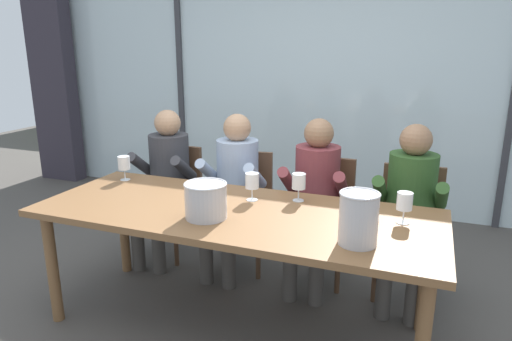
# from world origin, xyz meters

# --- Properties ---
(ground) EXTENTS (14.00, 14.00, 0.00)m
(ground) POSITION_xyz_m (0.00, 1.00, 0.00)
(ground) COLOR #4C4742
(window_glass_panel) EXTENTS (7.57, 0.03, 2.60)m
(window_glass_panel) POSITION_xyz_m (0.00, 2.39, 1.30)
(window_glass_panel) COLOR silver
(window_glass_panel) RESTS_ON ground
(window_mullion_left) EXTENTS (0.06, 0.06, 2.60)m
(window_mullion_left) POSITION_xyz_m (-1.70, 2.37, 1.30)
(window_mullion_left) COLOR #38383D
(window_mullion_left) RESTS_ON ground
(hillside_vineyard) EXTENTS (13.57, 2.40, 1.59)m
(hillside_vineyard) POSITION_xyz_m (0.00, 6.32, 0.80)
(hillside_vineyard) COLOR #568942
(hillside_vineyard) RESTS_ON ground
(curtain_heavy_drape) EXTENTS (0.56, 0.20, 2.60)m
(curtain_heavy_drape) POSITION_xyz_m (-3.43, 2.21, 1.30)
(curtain_heavy_drape) COLOR #332D38
(curtain_heavy_drape) RESTS_ON ground
(dining_table) EXTENTS (2.37, 0.91, 0.76)m
(dining_table) POSITION_xyz_m (0.00, 0.00, 0.69)
(dining_table) COLOR brown
(dining_table) RESTS_ON ground
(chair_near_curtain) EXTENTS (0.46, 0.46, 0.88)m
(chair_near_curtain) POSITION_xyz_m (-0.93, 0.86, 0.52)
(chair_near_curtain) COLOR brown
(chair_near_curtain) RESTS_ON ground
(chair_left_of_center) EXTENTS (0.49, 0.49, 0.88)m
(chair_left_of_center) POSITION_xyz_m (-0.30, 0.86, 0.52)
(chair_left_of_center) COLOR brown
(chair_left_of_center) RESTS_ON ground
(chair_center) EXTENTS (0.45, 0.45, 0.88)m
(chair_center) POSITION_xyz_m (0.33, 0.90, 0.52)
(chair_center) COLOR brown
(chair_center) RESTS_ON ground
(chair_right_of_center) EXTENTS (0.45, 0.45, 0.88)m
(chair_right_of_center) POSITION_xyz_m (0.95, 0.87, 0.52)
(chair_right_of_center) COLOR brown
(chair_right_of_center) RESTS_ON ground
(person_charcoal_jacket) EXTENTS (0.48, 0.62, 1.20)m
(person_charcoal_jacket) POSITION_xyz_m (-0.93, 0.73, 0.69)
(person_charcoal_jacket) COLOR #38383D
(person_charcoal_jacket) RESTS_ON ground
(person_pale_blue_shirt) EXTENTS (0.46, 0.61, 1.20)m
(person_pale_blue_shirt) POSITION_xyz_m (-0.33, 0.73, 0.69)
(person_pale_blue_shirt) COLOR #9EB2D1
(person_pale_blue_shirt) RESTS_ON ground
(person_maroon_top) EXTENTS (0.47, 0.62, 1.20)m
(person_maroon_top) POSITION_xyz_m (0.30, 0.73, 0.69)
(person_maroon_top) COLOR brown
(person_maroon_top) RESTS_ON ground
(person_olive_shirt) EXTENTS (0.47, 0.62, 1.20)m
(person_olive_shirt) POSITION_xyz_m (0.94, 0.73, 0.69)
(person_olive_shirt) COLOR #2D5123
(person_olive_shirt) RESTS_ON ground
(ice_bucket_primary) EXTENTS (0.20, 0.20, 0.26)m
(ice_bucket_primary) POSITION_xyz_m (0.74, -0.22, 0.90)
(ice_bucket_primary) COLOR #B7B7BC
(ice_bucket_primary) RESTS_ON dining_table
(ice_bucket_secondary) EXTENTS (0.24, 0.24, 0.20)m
(ice_bucket_secondary) POSITION_xyz_m (-0.10, -0.17, 0.87)
(ice_bucket_secondary) COLOR #B7B7BC
(ice_bucket_secondary) RESTS_ON dining_table
(wine_glass_by_left_taster) EXTENTS (0.08, 0.08, 0.17)m
(wine_glass_by_left_taster) POSITION_xyz_m (0.03, 0.20, 0.88)
(wine_glass_by_left_taster) COLOR silver
(wine_glass_by_left_taster) RESTS_ON dining_table
(wine_glass_near_bucket) EXTENTS (0.08, 0.08, 0.17)m
(wine_glass_near_bucket) POSITION_xyz_m (0.30, 0.29, 0.89)
(wine_glass_near_bucket) COLOR silver
(wine_glass_near_bucket) RESTS_ON dining_table
(wine_glass_center_pour) EXTENTS (0.08, 0.08, 0.17)m
(wine_glass_center_pour) POSITION_xyz_m (0.93, 0.14, 0.88)
(wine_glass_center_pour) COLOR silver
(wine_glass_center_pour) RESTS_ON dining_table
(wine_glass_by_right_taster) EXTENTS (0.08, 0.08, 0.17)m
(wine_glass_by_right_taster) POSITION_xyz_m (-0.98, 0.29, 0.88)
(wine_glass_by_right_taster) COLOR silver
(wine_glass_by_right_taster) RESTS_ON dining_table
(wine_glass_spare_empty) EXTENTS (0.08, 0.08, 0.17)m
(wine_glass_spare_empty) POSITION_xyz_m (0.70, 0.06, 0.88)
(wine_glass_spare_empty) COLOR silver
(wine_glass_spare_empty) RESTS_ON dining_table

